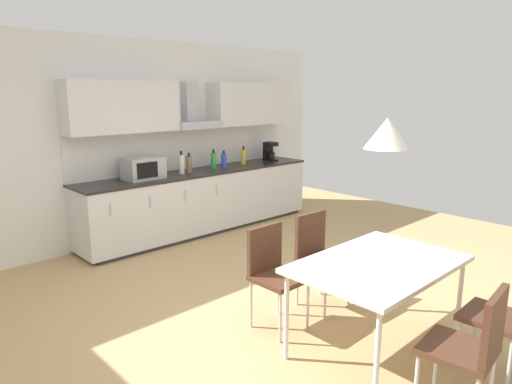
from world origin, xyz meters
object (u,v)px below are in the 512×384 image
Objects in this scene: bottle_white at (181,164)px; coffee_maker at (270,151)px; dining_table at (379,268)px; chair_near_right at (509,310)px; chair_near_left at (473,342)px; bottle_blue at (224,160)px; bottle_yellow at (243,157)px; bottle_brown at (189,164)px; chair_far_right at (318,250)px; chair_far_left at (273,266)px; pendant_lamp at (387,133)px; microwave at (143,168)px; bottle_green at (214,160)px.

coffee_maker is at bearing 1.46° from bottle_white.
coffee_maker is 4.20m from dining_table.
chair_near_right and chair_near_left have the same top height.
bottle_blue is 0.92× the size of bottle_yellow.
bottle_brown is 0.31× the size of chair_near_right.
coffee_maker reaches higher than chair_far_right.
chair_far_right is at bearing -118.69° from bottle_yellow.
coffee_maker is 0.34× the size of chair_far_left.
bottle_white is at bearing 179.29° from bottle_blue.
chair_near_left is (-2.05, -4.31, -0.47)m from bottle_yellow.
bottle_yellow reaches higher than bottle_brown.
bottle_white is 1.24× the size of bottle_blue.
bottle_white is 1.18m from bottle_yellow.
pendant_lamp is (-0.30, 0.82, 1.15)m from chair_near_right.
microwave reaches higher than bottle_green.
bottle_yellow is (1.75, 0.03, -0.02)m from microwave.
chair_far_left is (-0.31, -2.63, -0.49)m from microwave.
microwave reaches higher than bottle_blue.
microwave is 2.69m from chair_far_right.
chair_near_left is (-1.01, -4.28, -0.46)m from bottle_brown.
microwave is 1.60× the size of coffee_maker.
bottle_green reaches higher than chair_far_right.
bottle_yellow reaches higher than chair_far_left.
bottle_blue is at bearing -0.71° from bottle_white.
bottle_green is at bearing 159.42° from bottle_blue.
bottle_blue is 4.57m from chair_near_left.
chair_near_left is 2.72× the size of pendant_lamp.
coffee_maker is at bearing -0.09° from bottle_green.
chair_near_left is (-0.29, -0.82, -0.15)m from dining_table.
bottle_white reaches higher than bottle_blue.
chair_far_right is (0.60, -0.00, 0.00)m from chair_far_left.
pendant_lamp is at bearing 109.95° from chair_near_right.
chair_far_right is (-0.28, -2.61, -0.48)m from bottle_white.
bottle_white is 0.98× the size of pendant_lamp.
coffee_maker reaches higher than chair_near_right.
pendant_lamp is at bearing -116.75° from bottle_yellow.
chair_far_left is 0.60m from chair_far_right.
chair_far_right is at bearing -83.75° from microwave.
microwave is at bearing 93.84° from chair_near_right.
bottle_green is at bearing 71.87° from chair_far_right.
coffee_maker is 1.09× the size of bottle_yellow.
dining_table is 1.52× the size of chair_far_left.
bottle_blue reaches higher than chair_near_right.
bottle_green is 0.32× the size of chair_near_right.
microwave is 1.52× the size of bottle_white.
microwave is at bearing 85.98° from chair_near_left.
chair_far_right is (0.30, 0.82, -0.15)m from dining_table.
coffee_maker is 1.18× the size of bottle_blue.
pendant_lamp reaches higher than bottle_green.
bottle_white is at bearing 78.45° from chair_near_left.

